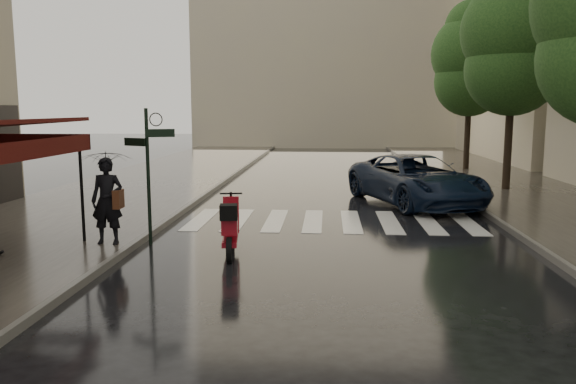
# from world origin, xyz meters

# --- Properties ---
(ground) EXTENTS (120.00, 120.00, 0.00)m
(ground) POSITION_xyz_m (0.00, 0.00, 0.00)
(ground) COLOR black
(ground) RESTS_ON ground
(sidewalk_near) EXTENTS (6.00, 60.00, 0.12)m
(sidewalk_near) POSITION_xyz_m (-4.50, 12.00, 0.06)
(sidewalk_near) COLOR #38332D
(sidewalk_near) RESTS_ON ground
(sidewalk_far) EXTENTS (5.50, 60.00, 0.12)m
(sidewalk_far) POSITION_xyz_m (10.25, 12.00, 0.06)
(sidewalk_far) COLOR #38332D
(sidewalk_far) RESTS_ON ground
(curb_near) EXTENTS (0.12, 60.00, 0.16)m
(curb_near) POSITION_xyz_m (-1.45, 12.00, 0.07)
(curb_near) COLOR #595651
(curb_near) RESTS_ON ground
(curb_far) EXTENTS (0.12, 60.00, 0.16)m
(curb_far) POSITION_xyz_m (7.45, 12.00, 0.07)
(curb_far) COLOR #595651
(curb_far) RESTS_ON ground
(crosswalk) EXTENTS (7.85, 3.20, 0.01)m
(crosswalk) POSITION_xyz_m (2.98, 6.00, 0.01)
(crosswalk) COLOR silver
(crosswalk) RESTS_ON ground
(signpost) EXTENTS (1.17, 0.29, 3.10)m
(signpost) POSITION_xyz_m (-1.19, 3.00, 1.83)
(signpost) COLOR black
(signpost) RESTS_ON ground
(haussmann_far) EXTENTS (8.00, 16.00, 18.50)m
(haussmann_far) POSITION_xyz_m (16.50, 26.00, 9.25)
(haussmann_far) COLOR #C1B694
(haussmann_far) RESTS_ON ground
(backdrop_building) EXTENTS (22.00, 6.00, 20.00)m
(backdrop_building) POSITION_xyz_m (3.00, 38.00, 10.00)
(backdrop_building) COLOR #C1B694
(backdrop_building) RESTS_ON ground
(tree_mid) EXTENTS (3.80, 3.80, 8.34)m
(tree_mid) POSITION_xyz_m (9.50, 12.00, 5.59)
(tree_mid) COLOR black
(tree_mid) RESTS_ON sidewalk_far
(tree_far) EXTENTS (3.80, 3.80, 8.16)m
(tree_far) POSITION_xyz_m (9.70, 19.00, 5.46)
(tree_far) COLOR black
(tree_far) RESTS_ON sidewalk_far
(pedestrian_with_umbrella) EXTENTS (1.17, 1.19, 2.59)m
(pedestrian_with_umbrella) POSITION_xyz_m (-2.00, 2.56, 1.84)
(pedestrian_with_umbrella) COLOR black
(pedestrian_with_umbrella) RESTS_ON sidewalk_near
(scooter) EXTENTS (0.61, 1.88, 1.24)m
(scooter) POSITION_xyz_m (0.79, 2.22, 0.58)
(scooter) COLOR black
(scooter) RESTS_ON ground
(parked_car) EXTENTS (4.51, 6.34, 1.60)m
(parked_car) POSITION_xyz_m (5.71, 9.05, 0.80)
(parked_car) COLOR black
(parked_car) RESTS_ON ground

